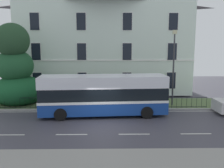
# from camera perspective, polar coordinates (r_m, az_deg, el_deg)

# --- Properties ---
(ground_plane) EXTENTS (60.00, 56.00, 0.18)m
(ground_plane) POSITION_cam_1_polar(r_m,az_deg,el_deg) (18.16, -1.99, -9.02)
(ground_plane) COLOR #3F3D47
(georgian_townhouse) EXTENTS (19.92, 10.86, 11.96)m
(georgian_townhouse) POSITION_cam_1_polar(r_m,az_deg,el_deg) (31.47, -1.67, 9.93)
(georgian_townhouse) COLOR silver
(georgian_townhouse) RESTS_ON ground_plane
(iron_verge_railing) EXTENTS (18.48, 0.04, 0.97)m
(iron_verge_railing) POSITION_cam_1_polar(r_m,az_deg,el_deg) (21.50, -1.96, -4.40)
(iron_verge_railing) COLOR black
(iron_verge_railing) RESTS_ON ground_plane
(evergreen_tree) EXTENTS (5.06, 5.06, 7.86)m
(evergreen_tree) POSITION_cam_1_polar(r_m,az_deg,el_deg) (24.86, -21.69, 2.31)
(evergreen_tree) COLOR #423328
(evergreen_tree) RESTS_ON ground_plane
(single_decker_bus) EXTENTS (10.24, 3.22, 3.26)m
(single_decker_bus) POSITION_cam_1_polar(r_m,az_deg,el_deg) (19.47, -2.02, -2.52)
(single_decker_bus) COLOR navy
(single_decker_bus) RESTS_ON ground_plane
(street_lamp_post) EXTENTS (0.36, 0.24, 6.89)m
(street_lamp_post) POSITION_cam_1_polar(r_m,az_deg,el_deg) (22.81, 14.37, 4.84)
(street_lamp_post) COLOR #333338
(street_lamp_post) RESTS_ON ground_plane
(litter_bin) EXTENTS (0.46, 0.46, 1.16)m
(litter_bin) POSITION_cam_1_polar(r_m,az_deg,el_deg) (22.80, -12.67, -3.64)
(litter_bin) COLOR black
(litter_bin) RESTS_ON ground_plane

